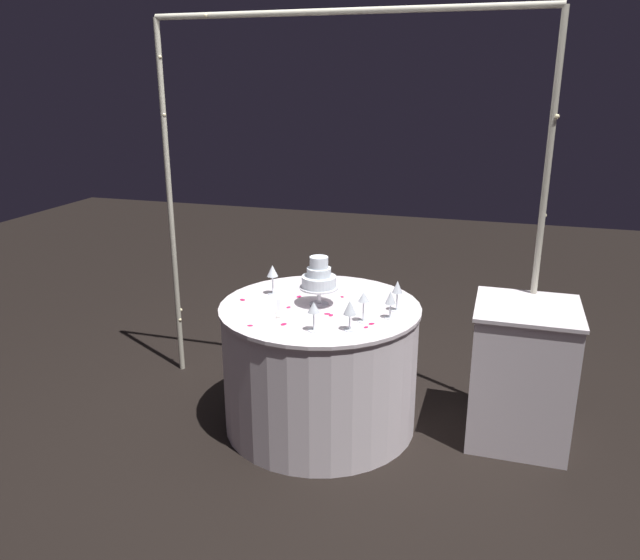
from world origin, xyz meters
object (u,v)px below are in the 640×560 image
cake_knife (278,310)px  wine_glass_3 (272,272)px  wine_glass_1 (397,289)px  wine_glass_2 (314,309)px  decorative_arch (341,155)px  wine_glass_0 (364,299)px  wine_glass_5 (350,309)px  side_table (521,373)px  tiered_cake (319,278)px  wine_glass_4 (390,299)px  main_table (320,365)px

cake_knife → wine_glass_3: bearing=117.0°
wine_glass_1 → wine_glass_2: (-0.35, -0.40, -0.01)m
decorative_arch → wine_glass_0: (0.29, -0.58, -0.67)m
wine_glass_1 → cake_knife: 0.66m
wine_glass_5 → side_table: bearing=28.6°
tiered_cake → wine_glass_4: (0.42, -0.09, -0.05)m
wine_glass_0 → wine_glass_5: size_ratio=1.01×
wine_glass_2 → wine_glass_5: 0.18m
wine_glass_0 → cake_knife: wine_glass_0 is taller
wine_glass_2 → wine_glass_3: 0.62m
cake_knife → tiered_cake: bearing=38.5°
wine_glass_0 → wine_glass_1: size_ratio=0.94×
decorative_arch → wine_glass_3: bearing=-137.1°
wine_glass_5 → cake_knife: bearing=160.1°
wine_glass_5 → cake_knife: size_ratio=0.57×
wine_glass_1 → cake_knife: (-0.63, -0.18, -0.12)m
wine_glass_4 → wine_glass_5: bearing=-126.3°
main_table → wine_glass_3: wine_glass_3 is taller
decorative_arch → side_table: size_ratio=2.95×
tiered_cake → wine_glass_2: tiered_cake is taller
side_table → decorative_arch: bearing=168.1°
wine_glass_3 → cake_knife: (0.13, -0.25, -0.13)m
tiered_cake → wine_glass_0: (0.30, -0.18, -0.04)m
wine_glass_5 → wine_glass_1: bearing=62.3°
main_table → side_table: (1.12, 0.18, 0.03)m
wine_glass_0 → wine_glass_3: size_ratio=0.91×
wine_glass_2 → cake_knife: 0.37m
wine_glass_0 → wine_glass_2: (-0.21, -0.19, -0.01)m
decorative_arch → wine_glass_0: size_ratio=14.44×
wine_glass_1 → wine_glass_4: (-0.02, -0.12, -0.02)m
cake_knife → wine_glass_2: bearing=-38.8°
wine_glass_0 → wine_glass_2: size_ratio=1.05×
wine_glass_1 → cake_knife: size_ratio=0.61×
side_table → wine_glass_1: wine_glass_1 is taller
wine_glass_2 → cake_knife: size_ratio=0.55×
side_table → tiered_cake: bearing=-171.7°
wine_glass_0 → wine_glass_1: bearing=56.3°
wine_glass_1 → wine_glass_3: bearing=175.1°
side_table → wine_glass_4: 0.88m
side_table → wine_glass_3: size_ratio=4.46×
wine_glass_1 → side_table: bearing=10.9°
decorative_arch → main_table: bearing=-90.2°
wine_glass_0 → wine_glass_4: size_ratio=1.07×
side_table → cake_knife: side_table is taller
wine_glass_2 → wine_glass_3: size_ratio=0.87×
cake_knife → wine_glass_0: bearing=-3.3°
main_table → wine_glass_2: bearing=-78.1°
main_table → tiered_cake: bearing=130.0°
decorative_arch → wine_glass_2: (0.07, -0.77, -0.68)m
side_table → wine_glass_2: bearing=-152.8°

